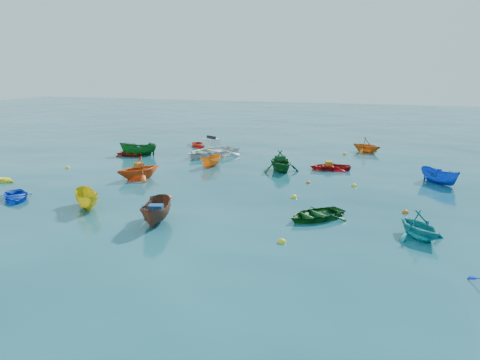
% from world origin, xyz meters
% --- Properties ---
extents(ground, '(160.00, 160.00, 0.00)m').
position_xyz_m(ground, '(0.00, 0.00, 0.00)').
color(ground, '#093343').
rests_on(ground, ground).
extents(dinghy_blue_sw, '(3.45, 3.39, 0.59)m').
position_xyz_m(dinghy_blue_sw, '(-11.35, -2.17, 0.00)').
color(dinghy_blue_sw, blue).
rests_on(dinghy_blue_sw, ground).
extents(sampan_brown_mid, '(2.09, 3.51, 1.27)m').
position_xyz_m(sampan_brown_mid, '(-1.52, -3.27, 0.00)').
color(sampan_brown_mid, '#542D1E').
rests_on(sampan_brown_mid, ground).
extents(dinghy_orange_w, '(3.95, 4.10, 1.66)m').
position_xyz_m(dinghy_orange_w, '(-7.23, 4.66, 0.00)').
color(dinghy_orange_w, '#E05115').
rests_on(dinghy_orange_w, ground).
extents(sampan_yellow_mid, '(2.88, 2.88, 1.14)m').
position_xyz_m(sampan_yellow_mid, '(-6.29, -2.30, 0.00)').
color(sampan_yellow_mid, gold).
rests_on(sampan_yellow_mid, ground).
extents(dinghy_green_e, '(3.80, 3.89, 0.66)m').
position_xyz_m(dinghy_green_e, '(5.78, -0.15, 0.00)').
color(dinghy_green_e, '#114916').
rests_on(dinghy_green_e, ground).
extents(dinghy_cyan_se, '(3.34, 3.40, 1.36)m').
position_xyz_m(dinghy_cyan_se, '(10.63, -1.39, 0.00)').
color(dinghy_cyan_se, teal).
rests_on(dinghy_cyan_se, ground).
extents(dinghy_red_nw, '(2.93, 2.33, 0.55)m').
position_xyz_m(dinghy_red_nw, '(-12.37, 12.00, 0.00)').
color(dinghy_red_nw, '#A71E0D').
rests_on(dinghy_red_nw, ground).
extents(sampan_orange_n, '(1.37, 2.68, 0.99)m').
position_xyz_m(sampan_orange_n, '(-4.10, 10.13, 0.00)').
color(sampan_orange_n, orange).
rests_on(sampan_orange_n, ground).
extents(dinghy_green_n, '(3.97, 4.07, 1.63)m').
position_xyz_m(dinghy_green_n, '(1.40, 10.19, 0.00)').
color(dinghy_green_n, '#124D1C').
rests_on(dinghy_green_n, ground).
extents(dinghy_red_ne, '(3.46, 2.84, 0.63)m').
position_xyz_m(dinghy_red_ne, '(4.78, 11.98, 0.00)').
color(dinghy_red_ne, '#B60F12').
rests_on(dinghy_red_ne, ground).
extents(sampan_blue_far, '(2.89, 2.89, 1.15)m').
position_xyz_m(sampan_blue_far, '(12.26, 9.84, 0.00)').
color(sampan_blue_far, '#0E3FB5').
rests_on(sampan_blue_far, ground).
extents(dinghy_red_far, '(3.09, 3.25, 0.55)m').
position_xyz_m(dinghy_red_far, '(-8.83, 18.48, 0.00)').
color(dinghy_red_far, red).
rests_on(dinghy_red_far, ground).
extents(dinghy_orange_far, '(3.59, 3.44, 1.47)m').
position_xyz_m(dinghy_orange_far, '(6.83, 20.43, 0.00)').
color(dinghy_orange_far, orange).
rests_on(dinghy_orange_far, ground).
extents(sampan_green_far, '(3.40, 2.20, 1.23)m').
position_xyz_m(sampan_green_far, '(-11.90, 12.47, 0.00)').
color(sampan_green_far, '#125019').
rests_on(sampan_green_far, ground).
extents(motorboat_white, '(5.72, 6.22, 1.65)m').
position_xyz_m(motorboat_white, '(-5.76, 14.30, 0.00)').
color(motorboat_white, white).
rests_on(motorboat_white, ground).
extents(tarp_blue_a, '(0.78, 0.67, 0.33)m').
position_xyz_m(tarp_blue_a, '(-1.48, -3.42, 0.80)').
color(tarp_blue_a, navy).
rests_on(tarp_blue_a, sampan_brown_mid).
extents(tarp_orange_a, '(0.76, 0.71, 0.30)m').
position_xyz_m(tarp_orange_a, '(-7.20, 4.70, 0.98)').
color(tarp_orange_a, '#D16415').
rests_on(tarp_orange_a, dinghy_orange_w).
extents(tarp_green_b, '(0.83, 0.79, 0.32)m').
position_xyz_m(tarp_green_b, '(1.34, 10.28, 0.98)').
color(tarp_green_b, '#10431B').
rests_on(tarp_green_b, dinghy_green_n).
extents(tarp_orange_b, '(0.62, 0.73, 0.31)m').
position_xyz_m(tarp_orange_b, '(4.69, 11.96, 0.47)').
color(tarp_orange_b, '#BB6C13').
rests_on(tarp_orange_b, dinghy_red_ne).
extents(buoy_or_a, '(0.37, 0.37, 0.37)m').
position_xyz_m(buoy_or_a, '(-3.04, 0.91, 0.00)').
color(buoy_or_a, '#DF4C0C').
rests_on(buoy_or_a, ground).
extents(buoy_ye_a, '(0.37, 0.37, 0.37)m').
position_xyz_m(buoy_ye_a, '(4.95, -3.93, 0.00)').
color(buoy_ye_a, yellow).
rests_on(buoy_ye_a, ground).
extents(buoy_or_b, '(0.34, 0.34, 0.34)m').
position_xyz_m(buoy_or_b, '(10.11, 2.35, 0.00)').
color(buoy_or_b, '#CF530B').
rests_on(buoy_or_b, ground).
extents(buoy_ye_b, '(0.35, 0.35, 0.35)m').
position_xyz_m(buoy_ye_b, '(-14.19, 6.00, 0.00)').
color(buoy_ye_b, yellow).
rests_on(buoy_ye_b, ground).
extents(buoy_or_c, '(0.33, 0.33, 0.33)m').
position_xyz_m(buoy_or_c, '(-9.57, 7.06, 0.00)').
color(buoy_or_c, '#F75C0D').
rests_on(buoy_or_c, ground).
extents(buoy_ye_c, '(0.37, 0.37, 0.37)m').
position_xyz_m(buoy_ye_c, '(3.91, 3.38, 0.00)').
color(buoy_ye_c, yellow).
rests_on(buoy_ye_c, ground).
extents(buoy_or_d, '(0.29, 0.29, 0.29)m').
position_xyz_m(buoy_or_d, '(4.04, 7.19, 0.00)').
color(buoy_or_d, '#D64A0B').
rests_on(buoy_or_d, ground).
extents(buoy_ye_d, '(0.37, 0.37, 0.37)m').
position_xyz_m(buoy_ye_d, '(-6.75, 14.63, 0.00)').
color(buoy_ye_d, yellow).
rests_on(buoy_ye_d, ground).
extents(buoy_or_e, '(0.36, 0.36, 0.36)m').
position_xyz_m(buoy_or_e, '(5.15, 18.56, 0.00)').
color(buoy_or_e, orange).
rests_on(buoy_or_e, ground).
extents(buoy_ye_e, '(0.35, 0.35, 0.35)m').
position_xyz_m(buoy_ye_e, '(6.99, 7.32, 0.00)').
color(buoy_ye_e, yellow).
rests_on(buoy_ye_e, ground).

